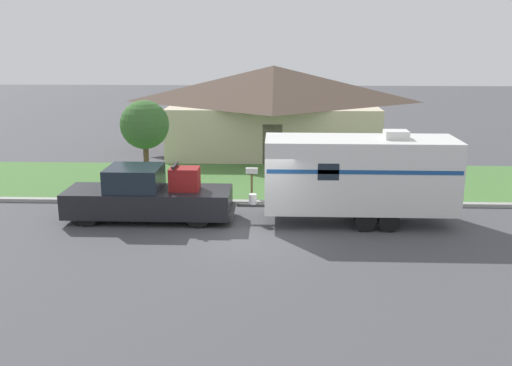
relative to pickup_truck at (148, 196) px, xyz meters
name	(u,v)px	position (x,y,z in m)	size (l,w,h in m)	color
ground_plane	(256,237)	(3.91, -1.64, -0.87)	(120.00, 120.00, 0.00)	#47474C
curb_strip	(260,202)	(3.91, 2.11, -0.80)	(80.00, 0.30, 0.14)	#999993
lawn_strip	(262,181)	(3.91, 5.76, -0.85)	(80.00, 7.00, 0.03)	#477538
house_across_street	(273,107)	(4.32, 13.19, 1.63)	(12.02, 8.62, 4.81)	beige
pickup_truck	(148,196)	(0.00, 0.00, 0.00)	(5.97, 1.91, 2.05)	black
travel_trailer	(360,174)	(7.46, 0.00, 0.89)	(7.53, 2.22, 3.29)	black
mailbox	(252,175)	(3.56, 2.96, 0.10)	(0.48, 0.20, 1.26)	brown
tree_in_yard	(145,125)	(-1.22, 5.12, 1.78)	(2.13, 2.13, 3.73)	brown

